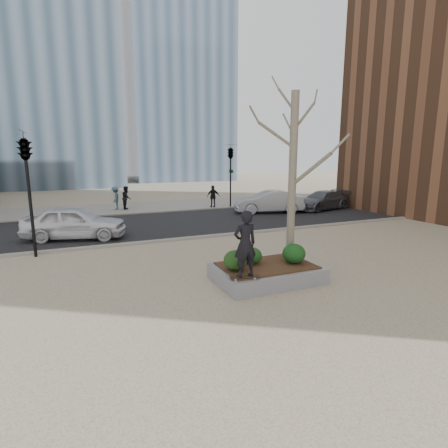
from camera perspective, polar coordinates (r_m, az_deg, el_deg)
name	(u,v)px	position (r m, az deg, el deg)	size (l,w,h in m)	color
ground	(236,285)	(10.14, 1.95, -9.99)	(120.00, 120.00, 0.00)	tan
street	(157,224)	(19.33, -10.89, -0.05)	(60.00, 8.00, 0.02)	black
far_sidewalk	(135,208)	(26.12, -14.30, 2.63)	(60.00, 6.00, 0.02)	gray
planter	(266,273)	(10.51, 6.94, -8.00)	(3.00, 2.00, 0.45)	gray
planter_mulch	(267,265)	(10.43, 6.97, -6.73)	(2.70, 1.70, 0.04)	#382314
sycamore_tree	(293,151)	(10.74, 11.26, 11.63)	(2.80, 2.80, 6.60)	gray
shrub_left	(235,260)	(9.82, 1.86, -5.94)	(0.66, 0.66, 0.56)	#133D14
shrub_middle	(252,256)	(10.43, 4.65, -5.17)	(0.57, 0.57, 0.49)	#103513
shrub_right	(294,253)	(10.66, 11.35, -4.73)	(0.69, 0.69, 0.58)	#113712
skateboard	(245,278)	(9.30, 3.39, -8.75)	(0.78, 0.20, 0.07)	black
skateboarder	(245,244)	(9.04, 3.45, -3.28)	(0.64, 0.42, 1.76)	black
police_car	(75,223)	(16.81, -23.18, 0.22)	(1.74, 4.33, 1.47)	white
car_silver	(269,202)	(22.98, 7.32, 3.64)	(1.54, 4.43, 1.46)	#9D9EA5
car_third	(322,200)	(25.11, 15.71, 3.74)	(1.81, 4.44, 1.29)	#4C5057
pedestrian_a	(127,198)	(25.25, -15.61, 4.16)	(0.78, 0.61, 1.61)	black
pedestrian_b	(116,198)	(25.32, -17.28, 4.07)	(1.03, 0.59, 1.59)	#3A5768
pedestrian_c	(213,196)	(25.24, -1.78, 4.53)	(0.93, 0.39, 1.59)	black
traffic_light_near	(30,196)	(14.28, -29.15, 4.04)	(0.60, 2.48, 4.50)	black
traffic_light_far	(231,176)	(25.49, 1.07, 7.82)	(0.60, 2.48, 4.50)	black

